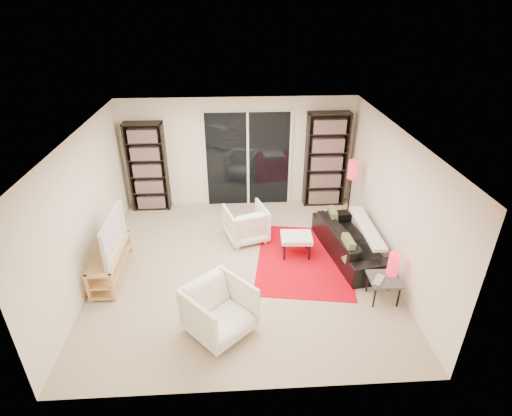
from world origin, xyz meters
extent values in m
plane|color=tan|center=(0.00, 0.00, 0.00)|extent=(5.00, 5.00, 0.00)
cube|color=white|center=(0.00, 2.50, 1.20)|extent=(5.00, 0.02, 2.40)
cube|color=white|center=(0.00, -2.50, 1.20)|extent=(5.00, 0.02, 2.40)
cube|color=white|center=(-2.50, 0.00, 1.20)|extent=(0.02, 5.00, 2.40)
cube|color=white|center=(2.50, 0.00, 1.20)|extent=(0.02, 5.00, 2.40)
cube|color=white|center=(0.00, 0.00, 2.40)|extent=(5.00, 5.00, 0.02)
cube|color=white|center=(0.20, 2.47, 1.05)|extent=(1.92, 0.06, 2.16)
cube|color=black|center=(0.20, 2.44, 1.05)|extent=(1.80, 0.02, 2.10)
cube|color=white|center=(0.20, 2.42, 1.05)|extent=(0.05, 0.02, 2.10)
cube|color=black|center=(-1.95, 2.34, 0.97)|extent=(0.80, 0.30, 1.95)
cube|color=#AE331C|center=(-1.95, 2.32, 0.97)|extent=(0.70, 0.22, 1.85)
cube|color=black|center=(1.90, 2.34, 1.05)|extent=(0.90, 0.30, 2.10)
cube|color=#AE331C|center=(1.90, 2.32, 1.05)|extent=(0.80, 0.22, 2.00)
cube|color=tan|center=(-2.21, -0.15, 0.48)|extent=(0.42, 1.33, 0.04)
cube|color=tan|center=(-2.21, -0.15, 0.25)|extent=(0.42, 1.33, 0.03)
cube|color=tan|center=(-2.21, -0.15, 0.06)|extent=(0.42, 1.33, 0.04)
cube|color=tan|center=(-2.39, -0.77, 0.25)|extent=(0.05, 0.05, 0.50)
cube|color=tan|center=(-2.39, 0.48, 0.25)|extent=(0.05, 0.05, 0.50)
cube|color=tan|center=(-2.03, -0.77, 0.25)|extent=(0.05, 0.05, 0.50)
cube|color=tan|center=(-2.03, 0.48, 0.25)|extent=(0.05, 0.05, 0.50)
imported|color=black|center=(-2.19, -0.15, 0.83)|extent=(0.16, 1.16, 0.67)
cube|color=red|center=(1.11, 0.16, 0.01)|extent=(1.96, 2.44, 0.01)
imported|color=black|center=(1.96, 0.27, 0.28)|extent=(1.07, 2.04, 0.57)
imported|color=white|center=(0.09, 0.92, 0.34)|extent=(0.92, 0.93, 0.69)
imported|color=white|center=(-0.36, -1.50, 0.38)|extent=(1.16, 1.16, 0.76)
cube|color=white|center=(0.98, 0.32, 0.36)|extent=(0.58, 0.49, 0.08)
cylinder|color=black|center=(0.75, 0.16, 0.16)|extent=(0.04, 0.04, 0.32)
cylinder|color=black|center=(0.77, 0.52, 0.16)|extent=(0.04, 0.04, 0.32)
cylinder|color=black|center=(1.19, 0.13, 0.16)|extent=(0.04, 0.04, 0.32)
cylinder|color=black|center=(1.22, 0.49, 0.16)|extent=(0.04, 0.04, 0.32)
cube|color=#45454A|center=(2.15, -0.97, 0.38)|extent=(0.47, 0.47, 0.04)
cylinder|color=black|center=(1.96, -1.15, 0.19)|extent=(0.03, 0.03, 0.38)
cylinder|color=black|center=(1.97, -0.78, 0.19)|extent=(0.03, 0.03, 0.38)
cylinder|color=black|center=(2.33, -1.16, 0.19)|extent=(0.03, 0.03, 0.38)
cylinder|color=black|center=(2.34, -0.79, 0.19)|extent=(0.03, 0.03, 0.38)
imported|color=silver|center=(2.07, -1.05, 0.41)|extent=(0.33, 0.36, 0.02)
cylinder|color=red|center=(2.29, -0.87, 0.59)|extent=(0.17, 0.17, 0.38)
cylinder|color=black|center=(2.22, 1.42, 0.01)|extent=(0.21, 0.21, 0.03)
cylinder|color=black|center=(2.22, 1.42, 0.52)|extent=(0.03, 0.03, 1.04)
cylinder|color=red|center=(2.22, 1.42, 1.20)|extent=(0.19, 0.19, 0.38)
camera|label=1|loc=(-0.11, -5.72, 4.21)|focal=28.00mm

